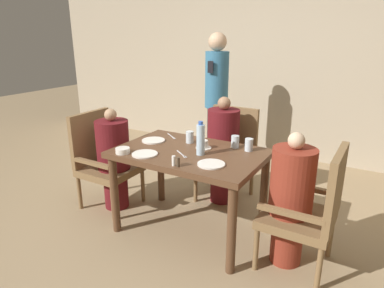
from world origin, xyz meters
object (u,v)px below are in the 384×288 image
Objects in this scene: diner_in_far_chair at (223,150)px; water_bottle at (201,139)px; diner_in_left_chair at (114,158)px; glass_tall_mid at (235,142)px; plate_main_left at (153,140)px; bowl_small at (123,151)px; diner_in_right_chair at (291,199)px; teacup_with_saucer at (204,145)px; standing_host at (216,98)px; plate_dessert_center at (211,164)px; plate_main_right at (145,154)px; glass_tall_far at (190,137)px; chair_far_side at (229,152)px; chair_right_side at (311,208)px; glass_tall_near at (249,145)px; chair_left_side at (103,158)px.

diner_in_far_chair is 3.99× the size of water_bottle.
glass_tall_mid is at bearing 13.36° from diner_in_left_chair.
diner_in_left_chair reaches higher than plate_main_left.
diner_in_far_chair is at bearing 65.61° from bowl_small.
diner_in_right_chair is 7.74× the size of teacup_with_saucer.
standing_host is 1.89m from plate_dessert_center.
diner_in_right_chair is 0.64m from plate_dessert_center.
glass_tall_far reaches higher than plate_main_right.
chair_far_side reaches higher than glass_tall_far.
bowl_small is 0.96m from glass_tall_mid.
plate_main_left is (0.44, 0.07, 0.24)m from diner_in_left_chair.
diner_in_far_chair is 10.45× the size of glass_tall_mid.
chair_right_side is at bearing 1.95° from water_bottle.
plate_main_right is (0.16, -0.33, 0.00)m from plate_main_left.
chair_far_side is at bearing 141.54° from chair_right_side.
diner_in_far_chair is 1.06× the size of diner_in_right_chair.
chair_right_side is at bearing -0.00° from diner_in_right_chair.
chair_far_side reaches higher than plate_main_left.
plate_dessert_center is 1.98× the size of glass_tall_near.
diner_in_far_chair is (0.87, 0.66, 0.05)m from diner_in_left_chair.
chair_left_side is 0.94× the size of diner_in_left_chair.
diner_in_right_chair is at bearing -42.95° from chair_far_side.
chair_right_side is 8.08× the size of bowl_small.
chair_right_side is at bearing -7.21° from teacup_with_saucer.
glass_tall_mid is 1.00× the size of glass_tall_far.
chair_far_side is 0.70m from glass_tall_far.
plate_dessert_center is at bearing -70.38° from diner_in_far_chair.
glass_tall_mid is (0.23, 0.16, 0.02)m from teacup_with_saucer.
bowl_small is at bearing -88.28° from standing_host.
chair_left_side reaches higher than plate_main_right.
glass_tall_near is at bearing 6.53° from glass_tall_far.
diner_in_right_chair is at bearing -47.59° from standing_host.
glass_tall_far is (0.15, 0.46, 0.05)m from plate_main_right.
glass_tall_far reaches higher than teacup_with_saucer.
water_bottle reaches higher than plate_main_left.
diner_in_right_chair is at bearing -25.59° from glass_tall_mid.
diner_in_left_chair is 9.61× the size of glass_tall_far.
chair_left_side is at bearing -180.00° from diner_in_left_chair.
plate_main_left is (0.08, -1.44, -0.16)m from standing_host.
plate_main_right is at bearing -23.76° from diner_in_left_chair.
diner_in_right_chair is 4.96× the size of plate_dessert_center.
chair_right_side is 0.84m from glass_tall_mid.
plate_dessert_center is at bearing -64.55° from standing_host.
chair_far_side is 4.53× the size of plate_main_left.
bowl_small is 1.11× the size of glass_tall_far.
diner_in_left_chair is at bearing 142.29° from bowl_small.
chair_far_side and chair_right_side have the same top height.
chair_far_side is 1.19m from diner_in_right_chair.
diner_in_right_chair is at bearing -8.54° from teacup_with_saucer.
diner_in_left_chair reaches higher than chair_right_side.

